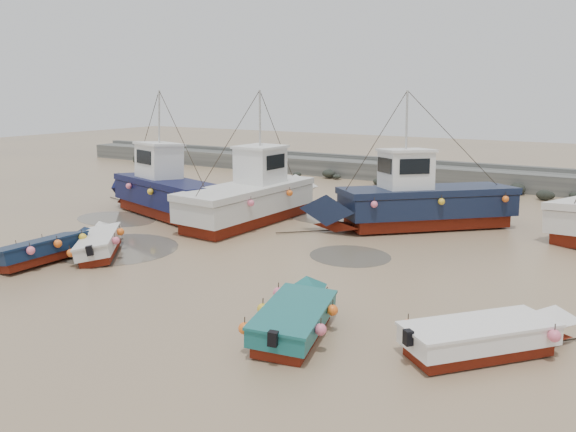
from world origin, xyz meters
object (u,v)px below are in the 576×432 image
at_px(dinghy_2, 297,312).
at_px(cabin_boat_1, 255,195).
at_px(dinghy_0, 102,239).
at_px(cabin_boat_2, 414,200).
at_px(dinghy_3, 493,333).
at_px(person, 220,217).
at_px(cabin_boat_0, 161,189).
at_px(dinghy_1, 48,246).

bearing_deg(dinghy_2, cabin_boat_1, 115.38).
bearing_deg(dinghy_0, cabin_boat_2, 8.69).
relative_size(dinghy_3, person, 2.97).
bearing_deg(person, cabin_boat_1, 161.80).
bearing_deg(cabin_boat_0, cabin_boat_2, -55.97).
height_order(dinghy_1, cabin_boat_2, cabin_boat_2).
bearing_deg(dinghy_2, dinghy_1, 162.65).
relative_size(dinghy_2, cabin_boat_1, 0.50).
distance_m(cabin_boat_0, person, 3.39).
distance_m(dinghy_2, person, 14.35).
bearing_deg(dinghy_0, dinghy_1, -159.07).
relative_size(cabin_boat_1, person, 6.65).
bearing_deg(cabin_boat_1, person, -171.29).
xyz_separation_m(dinghy_2, person, (-10.26, 10.02, -0.56)).
relative_size(dinghy_1, dinghy_3, 1.19).
xyz_separation_m(dinghy_3, cabin_boat_0, (-17.89, 7.70, 0.79)).
bearing_deg(dinghy_0, person, 50.42).
bearing_deg(dinghy_1, cabin_boat_2, 51.88).
bearing_deg(cabin_boat_2, dinghy_0, 96.54).
distance_m(dinghy_1, cabin_boat_2, 15.70).
bearing_deg(dinghy_0, cabin_boat_0, 74.82).
height_order(cabin_boat_1, person, cabin_boat_1).
xyz_separation_m(dinghy_1, cabin_boat_1, (3.01, 9.41, 0.76)).
xyz_separation_m(dinghy_0, cabin_boat_0, (-2.99, 6.50, 0.79)).
bearing_deg(dinghy_1, dinghy_3, 3.68).
distance_m(dinghy_0, dinghy_3, 14.95).
height_order(dinghy_2, cabin_boat_0, cabin_boat_0).
relative_size(cabin_boat_1, cabin_boat_2, 1.18).
bearing_deg(dinghy_3, dinghy_0, -142.28).
relative_size(dinghy_1, person, 3.53).
distance_m(dinghy_3, cabin_boat_1, 15.64).
distance_m(dinghy_1, dinghy_2, 11.21).
distance_m(dinghy_0, dinghy_2, 10.52).
relative_size(dinghy_0, cabin_boat_0, 0.48).
relative_size(dinghy_0, cabin_boat_1, 0.44).
bearing_deg(cabin_boat_0, person, -54.66).
bearing_deg(cabin_boat_2, dinghy_3, 164.75).
bearing_deg(cabin_boat_1, dinghy_0, -100.89).
bearing_deg(cabin_boat_2, cabin_boat_0, 65.44).
height_order(dinghy_2, cabin_boat_2, cabin_boat_2).
height_order(cabin_boat_0, cabin_boat_1, same).
bearing_deg(cabin_boat_0, dinghy_0, -138.74).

